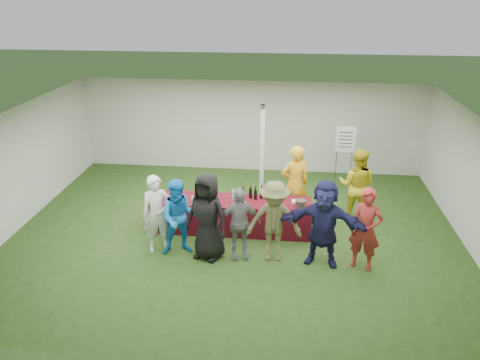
# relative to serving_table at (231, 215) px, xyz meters

# --- Properties ---
(ground) EXTENTS (60.00, 60.00, 0.00)m
(ground) POSITION_rel_serving_table_xyz_m (0.12, -0.17, -0.38)
(ground) COLOR #284719
(ground) RESTS_ON ground
(tent) EXTENTS (10.00, 10.00, 10.00)m
(tent) POSITION_rel_serving_table_xyz_m (0.62, 1.03, 0.98)
(tent) COLOR white
(tent) RESTS_ON ground
(serving_table) EXTENTS (3.60, 0.80, 0.75)m
(serving_table) POSITION_rel_serving_table_xyz_m (0.00, 0.00, 0.00)
(serving_table) COLOR maroon
(serving_table) RESTS_ON ground
(wine_bottles) EXTENTS (0.81, 0.16, 0.32)m
(wine_bottles) POSITION_rel_serving_table_xyz_m (0.62, 0.14, 0.50)
(wine_bottles) COLOR black
(wine_bottles) RESTS_ON serving_table
(wine_glasses) EXTENTS (1.15, 0.10, 0.16)m
(wine_glasses) POSITION_rel_serving_table_xyz_m (-0.89, -0.26, 0.49)
(wine_glasses) COLOR silver
(wine_glasses) RESTS_ON serving_table
(water_bottle) EXTENTS (0.07, 0.07, 0.23)m
(water_bottle) POSITION_rel_serving_table_xyz_m (0.04, 0.08, 0.48)
(water_bottle) COLOR silver
(water_bottle) RESTS_ON serving_table
(bar_towel) EXTENTS (0.25, 0.18, 0.03)m
(bar_towel) POSITION_rel_serving_table_xyz_m (1.48, 0.05, 0.39)
(bar_towel) COLOR white
(bar_towel) RESTS_ON serving_table
(dump_bucket) EXTENTS (0.23, 0.23, 0.18)m
(dump_bucket) POSITION_rel_serving_table_xyz_m (1.54, -0.22, 0.46)
(dump_bucket) COLOR slate
(dump_bucket) RESTS_ON serving_table
(wine_list_sign) EXTENTS (0.50, 0.03, 1.80)m
(wine_list_sign) POSITION_rel_serving_table_xyz_m (2.73, 2.56, 0.94)
(wine_list_sign) COLOR slate
(wine_list_sign) RESTS_ON ground
(staff_pourer) EXTENTS (0.79, 0.65, 1.87)m
(staff_pourer) POSITION_rel_serving_table_xyz_m (1.41, 0.63, 0.56)
(staff_pourer) COLOR gold
(staff_pourer) RESTS_ON ground
(staff_back) EXTENTS (1.02, 0.89, 1.78)m
(staff_back) POSITION_rel_serving_table_xyz_m (2.85, 0.83, 0.51)
(staff_back) COLOR gold
(staff_back) RESTS_ON ground
(customer_0) EXTENTS (0.72, 0.62, 1.68)m
(customer_0) POSITION_rel_serving_table_xyz_m (-1.42, -1.01, 0.46)
(customer_0) COLOR silver
(customer_0) RESTS_ON ground
(customer_1) EXTENTS (0.93, 0.80, 1.64)m
(customer_1) POSITION_rel_serving_table_xyz_m (-0.93, -1.08, 0.45)
(customer_1) COLOR #187ED6
(customer_1) RESTS_ON ground
(customer_2) EXTENTS (1.04, 0.85, 1.84)m
(customer_2) POSITION_rel_serving_table_xyz_m (-0.33, -1.18, 0.54)
(customer_2) COLOR black
(customer_2) RESTS_ON ground
(customer_3) EXTENTS (0.97, 0.58, 1.54)m
(customer_3) POSITION_rel_serving_table_xyz_m (0.30, -1.13, 0.40)
(customer_3) COLOR gray
(customer_3) RESTS_ON ground
(customer_4) EXTENTS (1.13, 0.68, 1.72)m
(customer_4) POSITION_rel_serving_table_xyz_m (1.00, -1.13, 0.49)
(customer_4) COLOR brown
(customer_4) RESTS_ON ground
(customer_5) EXTENTS (1.74, 0.80, 1.80)m
(customer_5) POSITION_rel_serving_table_xyz_m (1.98, -1.18, 0.53)
(customer_5) COLOR #1A1A44
(customer_5) RESTS_ON ground
(customer_6) EXTENTS (0.72, 0.60, 1.70)m
(customer_6) POSITION_rel_serving_table_xyz_m (2.78, -1.25, 0.47)
(customer_6) COLOR maroon
(customer_6) RESTS_ON ground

